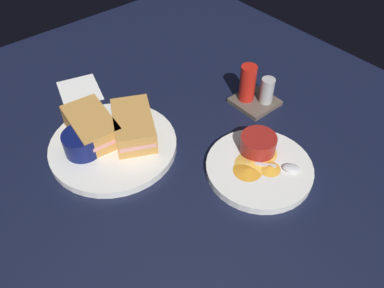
% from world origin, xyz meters
% --- Properties ---
extents(ground_plane, '(1.10, 1.10, 0.03)m').
position_xyz_m(ground_plane, '(0.00, 0.00, -0.01)').
color(ground_plane, black).
extents(plate_sandwich_main, '(0.25, 0.25, 0.02)m').
position_xyz_m(plate_sandwich_main, '(-0.02, -0.12, 0.01)').
color(plate_sandwich_main, white).
rests_on(plate_sandwich_main, ground_plane).
extents(sandwich_half_near, '(0.15, 0.13, 0.05)m').
position_xyz_m(sandwich_half_near, '(-0.01, -0.08, 0.04)').
color(sandwich_half_near, '#C68C42').
rests_on(sandwich_half_near, plate_sandwich_main).
extents(sandwich_half_far, '(0.14, 0.09, 0.05)m').
position_xyz_m(sandwich_half_far, '(-0.06, -0.14, 0.04)').
color(sandwich_half_far, '#C68C42').
rests_on(sandwich_half_far, plate_sandwich_main).
extents(ramekin_dark_sauce, '(0.07, 0.07, 0.04)m').
position_xyz_m(ramekin_dark_sauce, '(-0.03, -0.18, 0.04)').
color(ramekin_dark_sauce, '#0C144C').
rests_on(ramekin_dark_sauce, plate_sandwich_main).
extents(spoon_by_dark_ramekin, '(0.04, 0.10, 0.01)m').
position_xyz_m(spoon_by_dark_ramekin, '(-0.02, -0.12, 0.02)').
color(spoon_by_dark_ramekin, silver).
rests_on(spoon_by_dark_ramekin, plate_sandwich_main).
extents(plate_chips_companion, '(0.20, 0.20, 0.02)m').
position_xyz_m(plate_chips_companion, '(0.21, 0.06, 0.01)').
color(plate_chips_companion, white).
rests_on(plate_chips_companion, ground_plane).
extents(ramekin_light_gravy, '(0.07, 0.07, 0.04)m').
position_xyz_m(ramekin_light_gravy, '(0.18, 0.08, 0.04)').
color(ramekin_light_gravy, maroon).
rests_on(ramekin_light_gravy, plate_chips_companion).
extents(spoon_by_gravy_ramekin, '(0.09, 0.07, 0.01)m').
position_xyz_m(spoon_by_gravy_ramekin, '(0.25, 0.08, 0.02)').
color(spoon_by_gravy_ramekin, silver).
rests_on(spoon_by_gravy_ramekin, plate_chips_companion).
extents(plantain_chip_scatter, '(0.10, 0.12, 0.01)m').
position_xyz_m(plantain_chip_scatter, '(0.21, 0.06, 0.02)').
color(plantain_chip_scatter, gold).
rests_on(plantain_chip_scatter, plate_chips_companion).
extents(condiment_caddy, '(0.09, 0.09, 0.10)m').
position_xyz_m(condiment_caddy, '(0.06, 0.20, 0.03)').
color(condiment_caddy, brown).
rests_on(condiment_caddy, ground_plane).
extents(paper_napkin_folded, '(0.13, 0.12, 0.00)m').
position_xyz_m(paper_napkin_folded, '(-0.23, -0.08, 0.00)').
color(paper_napkin_folded, white).
rests_on(paper_napkin_folded, ground_plane).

